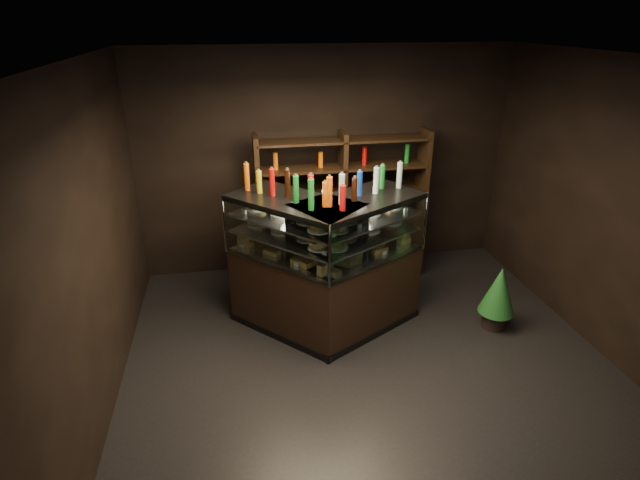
# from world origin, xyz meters

# --- Properties ---
(ground) EXTENTS (5.00, 5.00, 0.00)m
(ground) POSITION_xyz_m (0.00, 0.00, 0.00)
(ground) COLOR black
(ground) RESTS_ON ground
(room_shell) EXTENTS (5.02, 5.02, 3.01)m
(room_shell) POSITION_xyz_m (0.00, 0.00, 1.94)
(room_shell) COLOR black
(room_shell) RESTS_ON ground
(display_case) EXTENTS (2.24, 1.55, 1.58)m
(display_case) POSITION_xyz_m (-0.32, 0.87, 0.52)
(display_case) COLOR black
(display_case) RESTS_ON ground
(food_display) EXTENTS (1.83, 1.05, 0.48)m
(food_display) POSITION_xyz_m (-0.32, 0.87, 1.21)
(food_display) COLOR gold
(food_display) RESTS_ON display_case
(bottles_top) EXTENTS (1.65, 0.91, 0.30)m
(bottles_top) POSITION_xyz_m (-0.32, 0.88, 1.71)
(bottles_top) COLOR black
(bottles_top) RESTS_ON display_case
(potted_conifer) EXTENTS (0.41, 0.41, 0.87)m
(potted_conifer) POSITION_xyz_m (1.61, 0.50, 0.50)
(potted_conifer) COLOR black
(potted_conifer) RESTS_ON ground
(back_shelving) EXTENTS (2.23, 0.42, 2.00)m
(back_shelving) POSITION_xyz_m (0.12, 2.05, 0.61)
(back_shelving) COLOR black
(back_shelving) RESTS_ON ground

